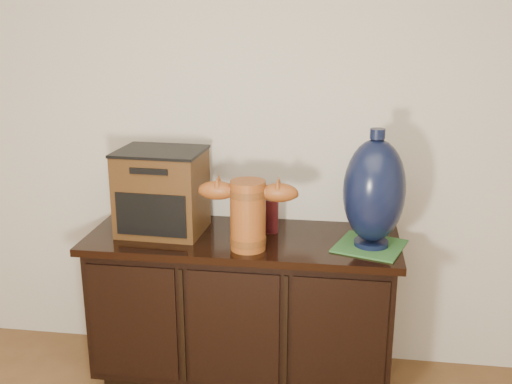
% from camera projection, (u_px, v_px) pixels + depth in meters
% --- Properties ---
extents(sideboard, '(1.46, 0.56, 0.75)m').
position_uv_depth(sideboard, '(243.00, 307.00, 2.92)').
color(sideboard, black).
rests_on(sideboard, ground).
extents(terracotta_vessel, '(0.44, 0.16, 0.31)m').
position_uv_depth(terracotta_vessel, '(248.00, 211.00, 2.61)').
color(terracotta_vessel, brown).
rests_on(terracotta_vessel, sideboard).
extents(tv_radio, '(0.41, 0.34, 0.40)m').
position_uv_depth(tv_radio, '(162.00, 191.00, 2.82)').
color(tv_radio, '#3D240F').
rests_on(tv_radio, sideboard).
extents(green_mat, '(0.36, 0.36, 0.01)m').
position_uv_depth(green_mat, '(370.00, 246.00, 2.68)').
color(green_mat, '#2B5D2A').
rests_on(green_mat, sideboard).
extents(lamp_base, '(0.34, 0.34, 0.53)m').
position_uv_depth(lamp_base, '(374.00, 191.00, 2.61)').
color(lamp_base, black).
rests_on(lamp_base, green_mat).
extents(spray_can, '(0.06, 0.06, 0.19)m').
position_uv_depth(spray_can, '(272.00, 213.00, 2.84)').
color(spray_can, '#580F13').
rests_on(spray_can, sideboard).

